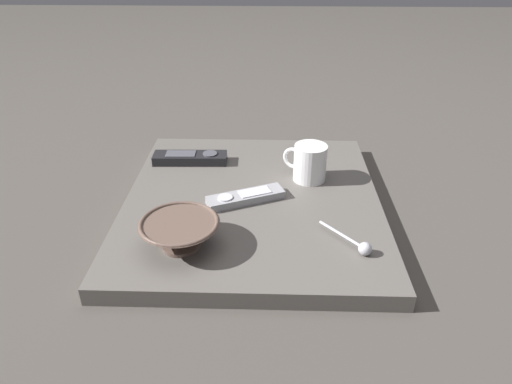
{
  "coord_description": "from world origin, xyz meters",
  "views": [
    {
      "loc": [
        0.91,
        0.03,
        0.58
      ],
      "look_at": [
        0.01,
        0.01,
        0.06
      ],
      "focal_mm": 32.34,
      "sensor_mm": 36.0,
      "label": 1
    }
  ],
  "objects_px": {
    "teaspoon": "(360,246)",
    "tv_remote_far": "(246,197)",
    "tv_remote_near": "(190,158)",
    "coffee_mug": "(309,163)",
    "cereal_bowl": "(180,232)"
  },
  "relations": [
    {
      "from": "teaspoon",
      "to": "tv_remote_far",
      "type": "xyz_separation_m",
      "value": [
        -0.18,
        -0.23,
        -0.0
      ]
    },
    {
      "from": "coffee_mug",
      "to": "tv_remote_near",
      "type": "bearing_deg",
      "value": -105.05
    },
    {
      "from": "coffee_mug",
      "to": "tv_remote_near",
      "type": "xyz_separation_m",
      "value": [
        -0.08,
        -0.3,
        -0.03
      ]
    },
    {
      "from": "teaspoon",
      "to": "coffee_mug",
      "type": "bearing_deg",
      "value": -164.58
    },
    {
      "from": "teaspoon",
      "to": "tv_remote_near",
      "type": "relative_size",
      "value": 0.54
    },
    {
      "from": "tv_remote_near",
      "to": "tv_remote_far",
      "type": "relative_size",
      "value": 1.06
    },
    {
      "from": "coffee_mug",
      "to": "tv_remote_near",
      "type": "height_order",
      "value": "coffee_mug"
    },
    {
      "from": "coffee_mug",
      "to": "tv_remote_far",
      "type": "bearing_deg",
      "value": -54.06
    },
    {
      "from": "cereal_bowl",
      "to": "teaspoon",
      "type": "bearing_deg",
      "value": 89.0
    },
    {
      "from": "tv_remote_near",
      "to": "tv_remote_far",
      "type": "distance_m",
      "value": 0.24
    },
    {
      "from": "teaspoon",
      "to": "tv_remote_far",
      "type": "height_order",
      "value": "teaspoon"
    },
    {
      "from": "tv_remote_far",
      "to": "teaspoon",
      "type": "bearing_deg",
      "value": 51.93
    },
    {
      "from": "coffee_mug",
      "to": "tv_remote_far",
      "type": "height_order",
      "value": "coffee_mug"
    },
    {
      "from": "teaspoon",
      "to": "cereal_bowl",
      "type": "bearing_deg",
      "value": -91.0
    },
    {
      "from": "cereal_bowl",
      "to": "teaspoon",
      "type": "distance_m",
      "value": 0.35
    }
  ]
}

